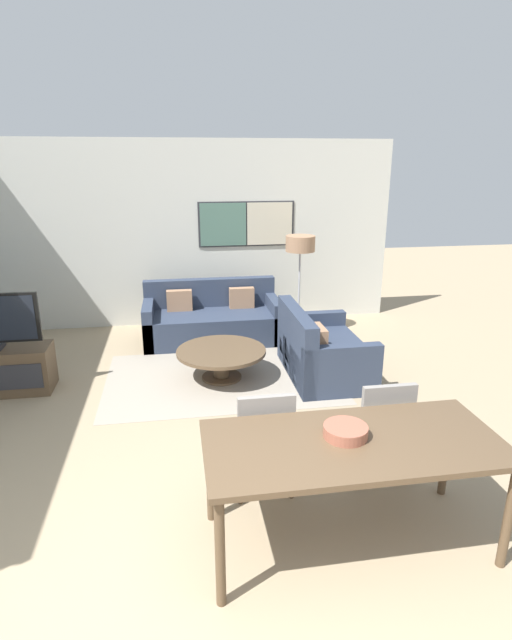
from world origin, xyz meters
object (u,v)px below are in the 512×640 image
sofa_main (212,320)px  coffee_table (221,357)px  sofa_side (319,354)px  fruit_bowl (346,431)px  dining_chair_left (263,433)px  dining_table (353,451)px  dining_chair_centre (380,422)px  floor_lamp (300,249)px

sofa_main → coffee_table: bearing=-90.0°
sofa_side → fruit_bowl: 2.78m
dining_chair_left → sofa_side: bearing=63.3°
sofa_side → coffee_table: size_ratio=1.31×
dining_chair_left → dining_table: bearing=-53.1°
sofa_side → dining_chair_centre: dining_chair_centre is taller
dining_chair_left → floor_lamp: size_ratio=0.60×
dining_table → coffee_table: bearing=101.9°
sofa_main → fruit_bowl: 4.23m
sofa_main → dining_table: (0.59, -4.22, 0.43)m
sofa_main → coffee_table: sofa_main is taller
dining_chair_left → floor_lamp: bearing=71.9°
coffee_table → sofa_side: bearing=-4.0°
sofa_main → dining_chair_left: size_ratio=2.17×
sofa_main → sofa_side: same height
sofa_side → dining_chair_centre: size_ratio=1.56×
sofa_side → dining_chair_left: bearing=153.3°
sofa_side → floor_lamp: 1.77m
sofa_main → fruit_bowl: size_ratio=6.58×
dining_table → dining_chair_left: (-0.47, 0.63, -0.19)m
coffee_table → dining_chair_left: size_ratio=1.19×
dining_chair_left → dining_chair_centre: bearing=1.5°
dining_table → fruit_bowl: (-0.04, 0.06, 0.12)m
sofa_main → dining_table: sofa_main is taller
fruit_bowl → floor_lamp: 4.19m
dining_chair_left → sofa_main: bearing=91.9°
sofa_main → dining_chair_centre: dining_chair_centre is taller
coffee_table → dining_chair_left: 2.18m
sofa_side → dining_chair_left: 2.35m
coffee_table → dining_chair_centre: 2.41m
sofa_side → dining_table: size_ratio=0.72×
sofa_side → fruit_bowl: size_ratio=4.72×
sofa_side → dining_table: 2.81m
floor_lamp → dining_chair_centre: bearing=-93.4°
dining_table → fruit_bowl: fruit_bowl is taller
dining_chair_left → coffee_table: bearing=93.1°
sofa_side → dining_chair_centre: bearing=177.2°
sofa_side → floor_lamp: (0.11, 1.44, 1.01)m
dining_table → sofa_side: bearing=78.1°
dining_table → fruit_bowl: 0.14m
coffee_table → floor_lamp: bearing=47.0°
fruit_bowl → floor_lamp: size_ratio=0.20×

